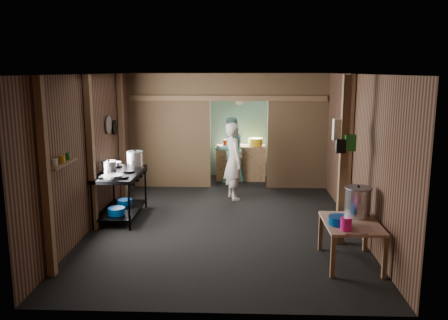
{
  "coord_description": "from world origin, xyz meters",
  "views": [
    {
      "loc": [
        0.29,
        -8.21,
        2.65
      ],
      "look_at": [
        0.0,
        -0.2,
        1.1
      ],
      "focal_mm": 37.03,
      "sensor_mm": 36.0,
      "label": 1
    }
  ],
  "objects_px": {
    "stove_pot_large": "(135,159)",
    "gas_range": "(121,195)",
    "prep_table": "(350,243)",
    "cook": "(233,161)",
    "stock_pot": "(358,202)",
    "pink_bucket": "(346,224)",
    "yellow_tub": "(256,142)"
  },
  "relations": [
    {
      "from": "stove_pot_large",
      "to": "gas_range",
      "type": "bearing_deg",
      "value": -108.73
    },
    {
      "from": "prep_table",
      "to": "cook",
      "type": "distance_m",
      "value": 3.71
    },
    {
      "from": "cook",
      "to": "stock_pot",
      "type": "bearing_deg",
      "value": -169.56
    },
    {
      "from": "gas_range",
      "to": "pink_bucket",
      "type": "relative_size",
      "value": 8.25
    },
    {
      "from": "stove_pot_large",
      "to": "yellow_tub",
      "type": "xyz_separation_m",
      "value": [
        2.37,
        2.63,
        -0.06
      ]
    },
    {
      "from": "stock_pot",
      "to": "prep_table",
      "type": "bearing_deg",
      "value": -117.37
    },
    {
      "from": "yellow_tub",
      "to": "cook",
      "type": "distance_m",
      "value": 1.83
    },
    {
      "from": "cook",
      "to": "stove_pot_large",
      "type": "bearing_deg",
      "value": 94.58
    },
    {
      "from": "pink_bucket",
      "to": "cook",
      "type": "height_order",
      "value": "cook"
    },
    {
      "from": "gas_range",
      "to": "pink_bucket",
      "type": "bearing_deg",
      "value": -32.0
    },
    {
      "from": "stove_pot_large",
      "to": "stock_pot",
      "type": "distance_m",
      "value": 4.25
    },
    {
      "from": "gas_range",
      "to": "stock_pot",
      "type": "relative_size",
      "value": 3.25
    },
    {
      "from": "cook",
      "to": "yellow_tub",
      "type": "bearing_deg",
      "value": -37.25
    },
    {
      "from": "prep_table",
      "to": "cook",
      "type": "relative_size",
      "value": 0.63
    },
    {
      "from": "stove_pot_large",
      "to": "pink_bucket",
      "type": "distance_m",
      "value": 4.36
    },
    {
      "from": "pink_bucket",
      "to": "prep_table",
      "type": "bearing_deg",
      "value": 65.68
    },
    {
      "from": "stock_pot",
      "to": "cook",
      "type": "bearing_deg",
      "value": 121.34
    },
    {
      "from": "prep_table",
      "to": "pink_bucket",
      "type": "xyz_separation_m",
      "value": [
        -0.15,
        -0.34,
        0.39
      ]
    },
    {
      "from": "stove_pot_large",
      "to": "pink_bucket",
      "type": "relative_size",
      "value": 1.79
    },
    {
      "from": "stove_pot_large",
      "to": "cook",
      "type": "relative_size",
      "value": 0.2
    },
    {
      "from": "pink_bucket",
      "to": "yellow_tub",
      "type": "height_order",
      "value": "yellow_tub"
    },
    {
      "from": "pink_bucket",
      "to": "yellow_tub",
      "type": "distance_m",
      "value": 5.46
    },
    {
      "from": "cook",
      "to": "prep_table",
      "type": "bearing_deg",
      "value": -173.64
    },
    {
      "from": "prep_table",
      "to": "stove_pot_large",
      "type": "xyz_separation_m",
      "value": [
        -3.54,
        2.39,
        0.7
      ]
    },
    {
      "from": "yellow_tub",
      "to": "gas_range",
      "type": "bearing_deg",
      "value": -129.01
    },
    {
      "from": "stove_pot_large",
      "to": "yellow_tub",
      "type": "distance_m",
      "value": 3.54
    },
    {
      "from": "prep_table",
      "to": "stove_pot_large",
      "type": "relative_size",
      "value": 3.22
    },
    {
      "from": "stove_pot_large",
      "to": "cook",
      "type": "bearing_deg",
      "value": 25.47
    },
    {
      "from": "stock_pot",
      "to": "yellow_tub",
      "type": "distance_m",
      "value": 4.93
    },
    {
      "from": "stock_pot",
      "to": "yellow_tub",
      "type": "height_order",
      "value": "yellow_tub"
    },
    {
      "from": "stove_pot_large",
      "to": "stock_pot",
      "type": "relative_size",
      "value": 0.7
    },
    {
      "from": "stove_pot_large",
      "to": "pink_bucket",
      "type": "bearing_deg",
      "value": -38.8
    }
  ]
}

